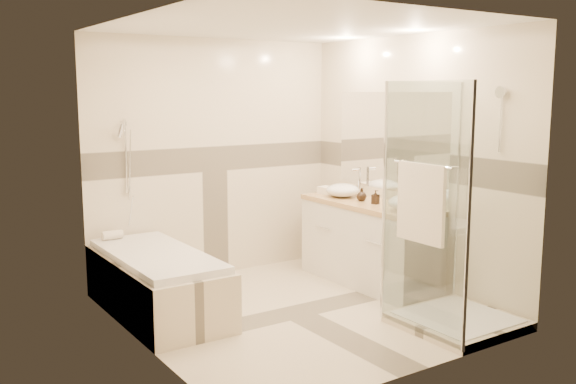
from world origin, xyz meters
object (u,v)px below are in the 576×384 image
vessel_sink_near (343,190)px  amenity_bottle_a (375,197)px  vanity (369,243)px  bathtub (157,280)px  amenity_bottle_b (362,194)px  shower_enclosure (443,268)px  vessel_sink_far (409,203)px

vessel_sink_near → amenity_bottle_a: (0.00, -0.52, -0.00)m
vanity → vessel_sink_near: 0.64m
bathtub → vessel_sink_near: bearing=1.6°
vanity → amenity_bottle_b: (-0.02, 0.10, 0.49)m
vanity → vessel_sink_near: (-0.02, 0.41, 0.50)m
vessel_sink_near → shower_enclosure: bearing=-99.2°
vessel_sink_far → amenity_bottle_b: vessel_sink_far is taller
amenity_bottle_a → amenity_bottle_b: (0.00, 0.21, -0.00)m
shower_enclosure → vessel_sink_far: bearing=68.6°
bathtub → amenity_bottle_a: bearing=-12.2°
vessel_sink_far → amenity_bottle_b: 0.68m
vessel_sink_far → amenity_bottle_a: (0.00, 0.46, -0.01)m
shower_enclosure → bathtub: bearing=138.9°
amenity_bottle_b → vessel_sink_near: bearing=90.0°
vanity → shower_enclosure: bearing=-103.0°
vanity → amenity_bottle_b: size_ratio=12.12×
bathtub → vessel_sink_near: (2.13, 0.06, 0.61)m
shower_enclosure → amenity_bottle_b: shower_enclosure is taller
bathtub → shower_enclosure: shower_enclosure is taller
vanity → vessel_sink_far: size_ratio=4.19×
shower_enclosure → amenity_bottle_b: (0.27, 1.37, 0.41)m
shower_enclosure → vessel_sink_near: 1.75m
bathtub → vessel_sink_far: 2.40m
vessel_sink_near → amenity_bottle_b: 0.31m
shower_enclosure → amenity_bottle_b: bearing=78.8°
bathtub → vessel_sink_far: size_ratio=4.40×
bathtub → vessel_sink_near: 2.22m
bathtub → vessel_sink_far: (2.13, -0.92, 0.62)m
vessel_sink_far → amenity_bottle_a: bearing=90.0°
vanity → shower_enclosure: size_ratio=0.79×
bathtub → vessel_sink_near: size_ratio=4.77×
vessel_sink_near → amenity_bottle_a: bearing=-90.0°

